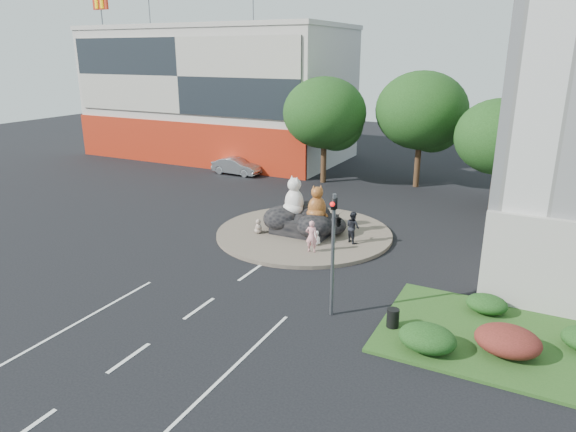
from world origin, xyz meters
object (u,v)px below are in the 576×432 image
Objects in this scene: pedestrian_dark at (353,227)px; kitten_white at (316,237)px; parked_car at (236,166)px; litter_bin at (393,318)px; cat_white at (294,195)px; pedestrian_pink at (312,236)px; kitten_calico at (258,226)px; cat_tabby at (317,202)px.

kitten_white is at bearing 71.58° from pedestrian_dark.
litter_bin is at bearing -133.41° from parked_car.
parked_car is (-11.02, 11.06, -1.52)m from cat_white.
kitten_white is 0.19× the size of parked_car.
litter_bin is at bearing 125.04° from pedestrian_pink.
kitten_calico is (-1.53, -1.48, -1.61)m from cat_white.
pedestrian_pink is at bearing 137.38° from litter_bin.
kitten_white is 8.81m from litter_bin.
kitten_white is 18.30m from parked_car.
parked_car is at bearing 116.18° from kitten_white.
cat_tabby is 2.50m from pedestrian_dark.
cat_tabby is 2.42× the size of kitten_white.
cat_tabby is 1.16× the size of pedestrian_pink.
pedestrian_dark is (2.26, -0.32, -1.02)m from cat_tabby.
pedestrian_pink is (3.88, -1.24, 0.41)m from kitten_calico.
litter_bin is (5.82, -5.36, -0.56)m from pedestrian_pink.
kitten_calico is 0.20× the size of parked_car.
cat_white is 1.32× the size of pedestrian_dark.
litter_bin is at bearing -66.48° from kitten_white.
cat_white is 1.49m from cat_tabby.
pedestrian_dark reaches higher than kitten_calico.
cat_tabby is 16.83m from parked_car.
pedestrian_dark is at bearing 120.16° from litter_bin.
pedestrian_dark is at bearing -126.43° from parked_car.
cat_tabby reaches higher than pedestrian_pink.
pedestrian_pink is at bearing -134.36° from parked_car.
cat_tabby reaches higher than pedestrian_dark.
pedestrian_pink is at bearing 92.97° from pedestrian_dark.
cat_tabby reaches higher than parked_car.
pedestrian_pink is 19.20m from parked_car.
cat_tabby is at bearing 69.54° from kitten_calico.
kitten_white is (2.13, -1.67, -1.63)m from cat_white.
parked_car is at bearing 159.38° from cat_white.
cat_white reaches higher than kitten_calico.
kitten_white is 0.48× the size of pedestrian_pink.
litter_bin is (6.70, -7.95, -1.59)m from cat_tabby.
cat_tabby is at bearing 93.36° from kitten_white.
kitten_calico reaches higher than litter_bin.
cat_white reaches higher than cat_tabby.
parked_car reaches higher than litter_bin.
parked_car reaches higher than kitten_calico.
kitten_white is at bearing -90.74° from pedestrian_pink.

